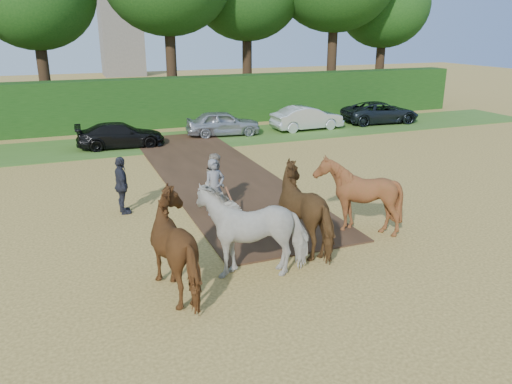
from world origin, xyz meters
TOP-DOWN VIEW (x-y plane):
  - ground at (0.00, 0.00)m, footprint 120.00×120.00m
  - earth_strip at (1.50, 7.00)m, footprint 4.50×17.00m
  - grass_verge at (0.00, 14.00)m, footprint 50.00×5.00m
  - hedgerow at (0.00, 18.50)m, footprint 46.00×1.60m
  - spectator_near at (0.29, 2.82)m, footprint 1.21×1.21m
  - spectator_far at (-2.73, 3.62)m, footprint 0.54×1.17m
  - plough_team at (0.81, -1.32)m, footprint 7.77×6.25m
  - parked_cars at (5.27, 14.17)m, footprint 31.02×3.24m

SIDE VIEW (x-z plane):
  - ground at x=0.00m, z-range 0.00..0.00m
  - grass_verge at x=0.00m, z-range 0.00..0.03m
  - earth_strip at x=1.50m, z-range 0.00..0.05m
  - parked_cars at x=5.27m, z-range -0.03..1.41m
  - spectator_far at x=-2.73m, z-range 0.00..1.96m
  - spectator_near at x=0.29m, z-range 0.00..1.98m
  - plough_team at x=0.81m, z-range -0.01..2.32m
  - hedgerow at x=0.00m, z-range 0.00..3.00m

